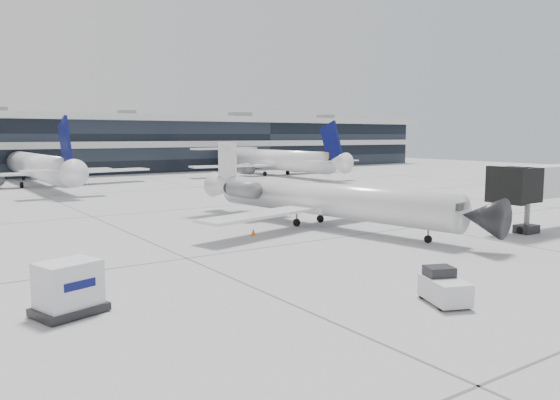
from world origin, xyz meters
TOP-DOWN VIEW (x-y plane):
  - ground at (0.00, 0.00)m, footprint 220.00×220.00m
  - terminal at (0.00, 82.00)m, footprint 170.00×22.00m
  - bg_jet_center at (-8.00, 55.00)m, footprint 32.00×40.00m
  - bg_jet_right at (32.00, 55.00)m, footprint 32.00×40.00m
  - regional_jet at (3.69, 4.80)m, footprint 22.87×28.52m
  - baggage_tug at (-4.43, -14.21)m, footprint 2.19×2.72m
  - cargo_uld at (-18.21, -6.64)m, footprint 3.08×2.63m
  - traffic_cone at (-2.94, 4.00)m, footprint 0.44×0.44m

SIDE VIEW (x-z plane):
  - ground at x=0.00m, z-range 0.00..0.00m
  - bg_jet_center at x=-8.00m, z-range -4.80..4.80m
  - bg_jet_right at x=32.00m, z-range -4.80..4.80m
  - traffic_cone at x=-2.94m, z-range -0.01..0.54m
  - baggage_tug at x=-4.43m, z-range -0.08..1.43m
  - cargo_uld at x=-18.21m, z-range 0.01..2.15m
  - regional_jet at x=3.69m, z-range -1.05..5.56m
  - terminal at x=0.00m, z-range 0.00..10.00m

